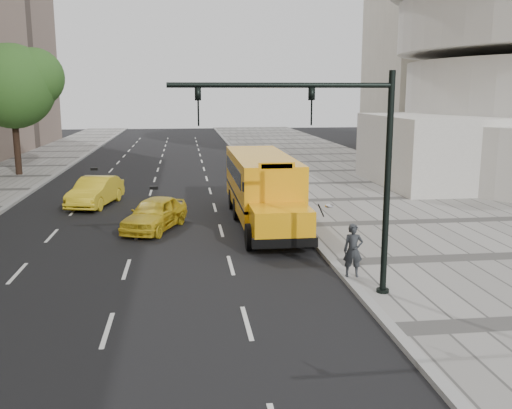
{
  "coord_description": "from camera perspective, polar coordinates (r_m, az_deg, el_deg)",
  "views": [
    {
      "loc": [
        1.0,
        -23.68,
        5.83
      ],
      "look_at": [
        3.5,
        -4.0,
        1.9
      ],
      "focal_mm": 40.0,
      "sensor_mm": 36.0,
      "label": 1
    }
  ],
  "objects": [
    {
      "name": "sidewalk_museum",
      "position": [
        26.73,
        17.26,
        -1.74
      ],
      "size": [
        12.0,
        140.0,
        0.15
      ],
      "primitive_type": "cube",
      "color": "gray",
      "rests_on": "ground"
    },
    {
      "name": "curb_museum",
      "position": [
        24.87,
        4.56,
        -2.21
      ],
      "size": [
        0.3,
        140.0,
        0.15
      ],
      "primitive_type": "cube",
      "color": "gray",
      "rests_on": "ground"
    },
    {
      "name": "pedestrian",
      "position": [
        18.01,
        9.69,
        -4.55
      ],
      "size": [
        0.67,
        0.49,
        1.68
      ],
      "primitive_type": "imported",
      "rotation": [
        0.0,
        0.0,
        -0.16
      ],
      "color": "#282B2F",
      "rests_on": "sidewalk_museum"
    },
    {
      "name": "traffic_signal",
      "position": [
        15.73,
        8.29,
        4.75
      ],
      "size": [
        6.18,
        0.36,
        6.4
      ],
      "color": "black",
      "rests_on": "ground"
    },
    {
      "name": "taxi_near",
      "position": [
        24.75,
        -10.09,
        -0.91
      ],
      "size": [
        3.07,
        4.48,
        1.42
      ],
      "primitive_type": "imported",
      "rotation": [
        0.0,
        0.0,
        -0.37
      ],
      "color": "gold",
      "rests_on": "ground"
    },
    {
      "name": "tree_c",
      "position": [
        42.9,
        -23.07,
        10.89
      ],
      "size": [
        6.46,
        5.74,
        9.07
      ],
      "color": "black",
      "rests_on": "ground"
    },
    {
      "name": "school_bus",
      "position": [
        26.0,
        0.59,
        2.21
      ],
      "size": [
        2.96,
        11.56,
        3.19
      ],
      "color": "#FDA60D",
      "rests_on": "ground"
    },
    {
      "name": "taxi_far",
      "position": [
        30.69,
        -15.77,
        1.25
      ],
      "size": [
        2.57,
        4.78,
        1.5
      ],
      "primitive_type": "imported",
      "rotation": [
        0.0,
        0.0,
        -0.23
      ],
      "color": "gold",
      "rests_on": "ground"
    },
    {
      "name": "ground",
      "position": [
        24.41,
        -9.39,
        -2.77
      ],
      "size": [
        140.0,
        140.0,
        0.0
      ],
      "primitive_type": "plane",
      "color": "black",
      "rests_on": "ground"
    }
  ]
}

